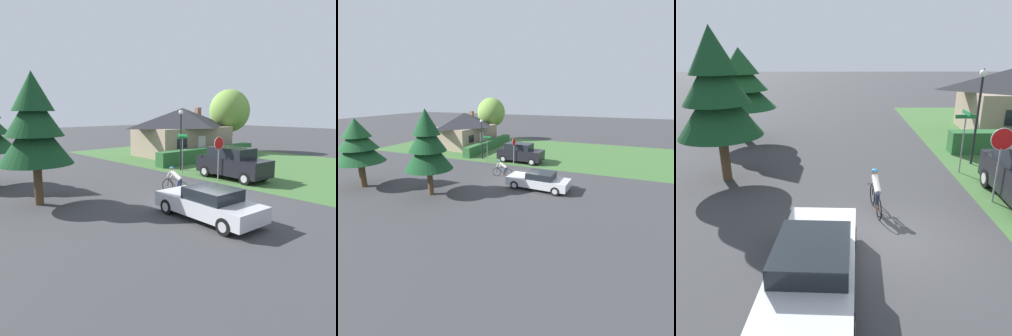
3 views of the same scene
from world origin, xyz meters
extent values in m
plane|color=#38383A|center=(0.00, 0.00, 0.00)|extent=(140.00, 140.00, 0.00)
cube|color=#BCBCC1|center=(-2.12, -2.10, 0.57)|extent=(2.06, 4.72, 0.62)
cube|color=black|center=(-2.13, -2.32, 1.11)|extent=(1.71, 2.03, 0.46)
cylinder|color=black|center=(-2.86, -0.48, 0.33)|extent=(0.29, 0.66, 0.65)
cylinder|color=#ADADB2|center=(-2.86, -0.48, 0.33)|extent=(0.29, 0.39, 0.38)
cylinder|color=black|center=(-1.23, -0.56, 0.33)|extent=(0.29, 0.66, 0.65)
cylinder|color=#ADADB2|center=(-1.23, -0.56, 0.33)|extent=(0.29, 0.39, 0.38)
cylinder|color=black|center=(-3.02, -3.63, 0.33)|extent=(0.29, 0.66, 0.65)
cylinder|color=#ADADB2|center=(-3.02, -3.63, 0.33)|extent=(0.29, 0.39, 0.38)
cylinder|color=black|center=(-1.39, -3.71, 0.33)|extent=(0.29, 0.66, 0.65)
cylinder|color=#ADADB2|center=(-1.39, -3.71, 0.33)|extent=(0.29, 0.39, 0.38)
torus|color=black|center=(-0.29, 1.14, 0.36)|extent=(0.12, 0.75, 0.75)
torus|color=black|center=(-0.40, 2.21, 0.36)|extent=(0.12, 0.75, 0.75)
cylinder|color=black|center=(-0.32, 1.41, 0.50)|extent=(0.05, 0.19, 0.55)
cylinder|color=black|center=(-0.36, 1.81, 0.52)|extent=(0.10, 0.67, 0.61)
cylinder|color=black|center=(-0.35, 1.73, 0.79)|extent=(0.12, 0.80, 0.08)
cylinder|color=black|center=(-0.31, 1.32, 0.29)|extent=(0.07, 0.36, 0.16)
cylinder|color=black|center=(-0.30, 1.24, 0.57)|extent=(0.05, 0.22, 0.43)
cylinder|color=black|center=(-0.40, 2.17, 0.59)|extent=(0.05, 0.12, 0.46)
cylinder|color=black|center=(-0.40, 2.13, 0.81)|extent=(0.44, 0.07, 0.02)
ellipsoid|color=black|center=(-0.31, 1.34, 0.79)|extent=(0.10, 0.21, 0.05)
cylinder|color=#262D4C|center=(-0.32, 1.33, 0.62)|extent=(0.14, 0.26, 0.46)
cylinder|color=#262D4C|center=(-0.32, 1.49, 0.54)|extent=(0.14, 0.27, 0.61)
cylinder|color=#8C6647|center=(-0.33, 1.41, 0.26)|extent=(0.08, 0.08, 0.30)
cylinder|color=#8C6647|center=(-0.28, 1.57, 0.17)|extent=(0.17, 0.08, 0.21)
cylinder|color=silver|center=(-0.34, 1.63, 1.01)|extent=(0.29, 0.73, 0.55)
cylinder|color=silver|center=(-0.39, 1.89, 0.99)|extent=(0.10, 0.26, 0.36)
cylinder|color=silver|center=(-0.39, 2.17, 0.99)|extent=(0.10, 0.26, 0.36)
sphere|color=#8C6647|center=(-0.37, 1.93, 1.33)|extent=(0.19, 0.19, 0.19)
ellipsoid|color=#267FBF|center=(-0.37, 1.93, 1.38)|extent=(0.22, 0.18, 0.12)
cylinder|color=black|center=(4.29, 3.66, 0.38)|extent=(0.32, 0.78, 0.76)
cylinder|color=#ADADB2|center=(4.29, 3.66, 0.38)|extent=(0.31, 0.46, 0.44)
cylinder|color=gray|center=(3.97, 2.34, 1.01)|extent=(0.07, 0.07, 2.02)
cylinder|color=red|center=(3.97, 2.34, 2.34)|extent=(0.75, 0.08, 0.75)
cylinder|color=silver|center=(3.97, 2.34, 2.34)|extent=(0.79, 0.07, 0.79)
cylinder|color=black|center=(4.72, 6.45, 2.03)|extent=(0.11, 0.11, 4.05)
sphere|color=white|center=(4.72, 6.45, 4.20)|extent=(0.32, 0.32, 0.32)
cone|color=black|center=(4.72, 6.45, 4.36)|extent=(0.19, 0.19, 0.13)
cylinder|color=gray|center=(3.76, 5.29, 1.23)|extent=(0.06, 0.06, 2.46)
cube|color=#197238|center=(3.76, 5.29, 2.52)|extent=(0.90, 0.03, 0.16)
cube|color=#197238|center=(3.76, 5.29, 2.68)|extent=(0.03, 0.90, 0.16)
cylinder|color=#4C3823|center=(-6.33, 4.59, 0.96)|extent=(0.39, 0.39, 1.91)
cone|color=#143D1E|center=(-6.33, 4.59, 3.07)|extent=(3.32, 3.32, 2.32)
cone|color=#143D1E|center=(-6.33, 4.59, 4.20)|extent=(2.59, 2.59, 2.04)
cone|color=#143D1E|center=(-6.33, 4.59, 5.18)|extent=(1.86, 1.86, 1.76)
cylinder|color=#4C3823|center=(-7.08, 10.49, 0.99)|extent=(0.47, 0.47, 1.99)
cone|color=#194723|center=(-7.08, 10.49, 2.91)|extent=(3.68, 3.68, 1.84)
cone|color=#194723|center=(-7.08, 10.49, 3.81)|extent=(2.87, 2.87, 1.62)
cone|color=#194723|center=(-7.08, 10.49, 4.59)|extent=(2.06, 2.06, 1.40)
camera|label=1|loc=(-11.83, -10.37, 4.34)|focal=35.00mm
camera|label=2|loc=(-20.34, -7.41, 6.90)|focal=28.00mm
camera|label=3|loc=(-1.51, -8.33, 5.27)|focal=35.00mm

